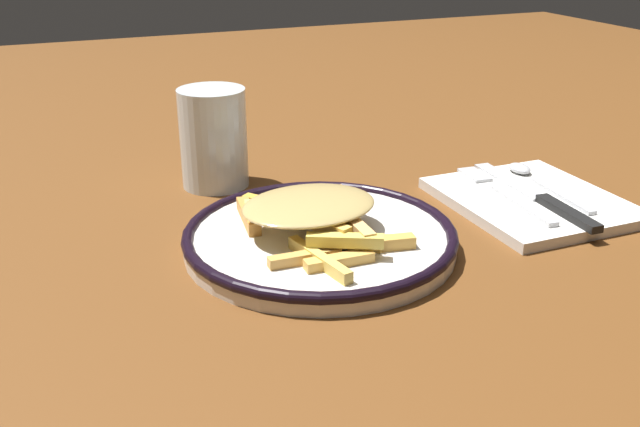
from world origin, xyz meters
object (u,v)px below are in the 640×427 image
fork (505,194)px  knife (543,199)px  fries_heap (315,215)px  napkin (532,201)px  plate (320,238)px  spoon (536,179)px  water_glass (214,138)px

fork → knife: (0.03, -0.03, 0.00)m
fries_heap → napkin: size_ratio=1.06×
plate → fork: 0.23m
napkin → fork: size_ratio=1.10×
plate → spoon: same height
plate → fries_heap: (-0.00, 0.00, 0.02)m
plate → fries_heap: size_ratio=1.26×
fries_heap → napkin: 0.26m
plate → fork: bearing=5.6°
fries_heap → napkin: (0.26, 0.01, -0.03)m
napkin → water_glass: 0.36m
fries_heap → spoon: size_ratio=1.34×
fries_heap → fork: size_ratio=1.16×
plate → fork: plate is taller
fries_heap → spoon: 0.29m
spoon → fries_heap: bearing=-171.3°
napkin → knife: (-0.00, -0.02, 0.01)m
fries_heap → spoon: bearing=8.7°
napkin → spoon: 0.05m
napkin → knife: size_ratio=0.92×
fries_heap → water_glass: bearing=101.4°
water_glass → napkin: bearing=-33.2°
fries_heap → napkin: bearing=2.0°
plate → spoon: bearing=8.9°
plate → water_glass: size_ratio=2.29×
plate → fork: (0.23, 0.02, 0.00)m
fork → knife: size_ratio=0.84×
fork → water_glass: 0.33m
knife → napkin: bearing=87.0°
water_glass → fork: bearing=-34.1°
knife → fork: bearing=130.0°
fries_heap → water_glass: 0.21m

